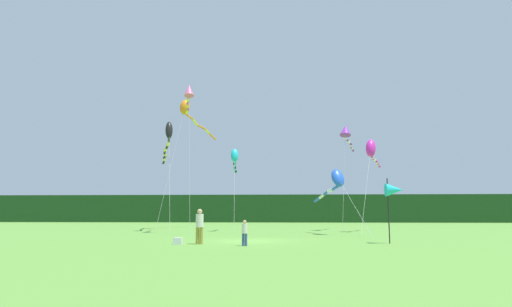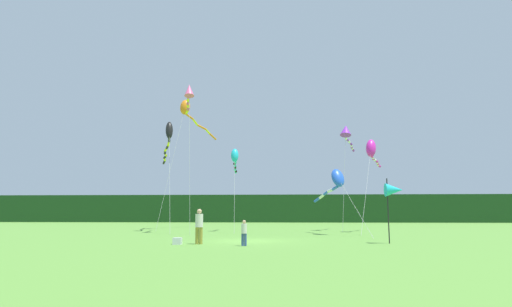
% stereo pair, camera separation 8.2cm
% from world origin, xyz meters
% --- Properties ---
extents(ground_plane, '(120.00, 120.00, 0.00)m').
position_xyz_m(ground_plane, '(0.00, 0.00, 0.00)').
color(ground_plane, '#5B9338').
extents(distant_treeline, '(108.00, 2.82, 4.41)m').
position_xyz_m(distant_treeline, '(0.00, 45.00, 2.20)').
color(distant_treeline, '#193D19').
rests_on(distant_treeline, ground).
extents(person_adult, '(0.39, 0.39, 1.76)m').
position_xyz_m(person_adult, '(-2.34, -2.56, 0.99)').
color(person_adult, olive).
rests_on(person_adult, ground).
extents(person_child, '(0.27, 0.27, 1.22)m').
position_xyz_m(person_child, '(0.04, -3.54, 0.68)').
color(person_child, '#334C8C').
rests_on(person_child, ground).
extents(cooler_box, '(0.41, 0.39, 0.34)m').
position_xyz_m(cooler_box, '(-3.35, -2.94, 0.17)').
color(cooler_box, silver).
rests_on(cooler_box, ground).
extents(banner_flag_pole, '(0.90, 0.70, 3.36)m').
position_xyz_m(banner_flag_pole, '(7.72, -1.52, 2.73)').
color(banner_flag_pole, black).
rests_on(banner_flag_pole, ground).
extents(kite_black, '(3.79, 10.57, 9.54)m').
position_xyz_m(kite_black, '(-8.21, 12.25, 8.21)').
color(kite_black, '#B2B2B2').
rests_on(kite_black, ground).
extents(kite_cyan, '(0.77, 6.43, 7.10)m').
position_xyz_m(kite_cyan, '(-2.20, 11.77, 6.24)').
color(kite_cyan, '#B2B2B2').
rests_on(kite_cyan, ground).
extents(kite_rainbow, '(1.94, 5.89, 11.94)m').
position_xyz_m(kite_rainbow, '(-5.62, 8.71, 11.17)').
color(kite_rainbow, '#B2B2B2').
rests_on(kite_rainbow, ground).
extents(kite_blue, '(3.06, 8.19, 4.87)m').
position_xyz_m(kite_blue, '(5.78, 7.04, 3.88)').
color(kite_blue, '#B2B2B2').
rests_on(kite_blue, ground).
extents(kite_magenta, '(3.46, 8.37, 7.75)m').
position_xyz_m(kite_magenta, '(9.26, 11.02, 6.73)').
color(kite_magenta, '#B2B2B2').
rests_on(kite_magenta, ground).
extents(kite_purple, '(2.20, 6.10, 9.46)m').
position_xyz_m(kite_purple, '(7.64, 13.66, 8.71)').
color(kite_purple, '#B2B2B2').
rests_on(kite_purple, ground).
extents(kite_orange, '(3.46, 10.63, 12.68)m').
position_xyz_m(kite_orange, '(-7.45, 16.37, 11.59)').
color(kite_orange, '#B2B2B2').
rests_on(kite_orange, ground).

